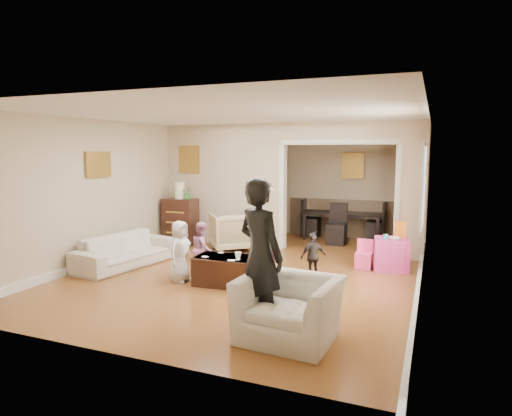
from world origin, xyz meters
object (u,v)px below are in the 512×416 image
at_px(armchair_back, 232,231).
at_px(child_kneel_a, 180,251).
at_px(coffee_cup, 238,255).
at_px(dining_table, 342,225).
at_px(table_lamp, 180,191).
at_px(cyan_cup, 386,237).
at_px(child_kneel_b, 202,249).
at_px(sofa, 126,250).
at_px(coffee_table, 234,271).
at_px(child_toddler, 313,256).
at_px(play_table, 391,254).
at_px(adult_person, 260,256).
at_px(armchair_front, 288,309).
at_px(dresser, 180,221).

distance_m(armchair_back, child_kneel_a, 2.36).
relative_size(coffee_cup, dining_table, 0.06).
height_order(table_lamp, coffee_cup, table_lamp).
xyz_separation_m(cyan_cup, child_kneel_b, (-2.76, -1.46, -0.14)).
height_order(sofa, cyan_cup, cyan_cup).
distance_m(sofa, cyan_cup, 4.56).
distance_m(coffee_cup, child_kneel_a, 0.96).
relative_size(table_lamp, coffee_table, 0.31).
bearing_deg(child_toddler, child_kneel_b, -31.25).
height_order(coffee_cup, play_table, play_table).
height_order(coffee_cup, child_toddler, child_toddler).
bearing_deg(play_table, child_toddler, -136.18).
bearing_deg(coffee_cup, adult_person, -57.19).
bearing_deg(child_kneel_b, sofa, 63.58).
xyz_separation_m(armchair_back, adult_person, (2.08, -3.67, 0.49)).
relative_size(armchair_front, adult_person, 0.59).
distance_m(cyan_cup, child_kneel_b, 3.13).
height_order(armchair_back, table_lamp, table_lamp).
bearing_deg(adult_person, coffee_table, -28.74).
bearing_deg(sofa, cyan_cup, -62.59).
bearing_deg(child_kneel_b, child_kneel_a, 135.90).
distance_m(sofa, child_kneel_b, 1.56).
xyz_separation_m(sofa, adult_person, (3.27, -1.80, 0.60)).
bearing_deg(child_kneel_b, dining_table, -47.38).
xyz_separation_m(coffee_table, adult_person, (1.02, -1.48, 0.66)).
distance_m(cyan_cup, child_toddler, 1.44).
bearing_deg(cyan_cup, armchair_front, -101.56).
distance_m(sofa, table_lamp, 2.21).
bearing_deg(coffee_cup, dresser, 135.95).
relative_size(armchair_front, child_kneel_b, 1.17).
distance_m(armchair_back, child_kneel_b, 1.93).
bearing_deg(child_toddler, play_table, 178.15).
bearing_deg(cyan_cup, child_toddler, -134.85).
xyz_separation_m(armchair_front, cyan_cup, (0.68, 3.32, 0.25)).
xyz_separation_m(armchair_front, dining_table, (-0.53, 5.75, -0.02)).
xyz_separation_m(armchair_back, cyan_cup, (3.12, -0.43, 0.20)).
distance_m(armchair_front, coffee_cup, 1.98).
distance_m(armchair_front, cyan_cup, 3.40).
relative_size(play_table, dining_table, 0.31).
distance_m(dining_table, child_kneel_a, 4.67).
bearing_deg(cyan_cup, child_kneel_a, -146.66).
height_order(coffee_cup, child_kneel_a, child_kneel_a).
xyz_separation_m(armchair_back, table_lamp, (-1.31, 0.14, 0.79)).
bearing_deg(table_lamp, dresser, 0.00).
height_order(sofa, adult_person, adult_person).
relative_size(cyan_cup, child_toddler, 0.11).
bearing_deg(sofa, child_kneel_a, -99.60).
height_order(dining_table, child_toddler, child_toddler).
relative_size(armchair_back, child_kneel_a, 0.87).
xyz_separation_m(armchair_front, adult_person, (-0.36, 0.08, 0.54)).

